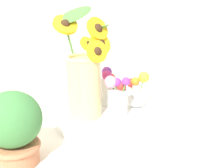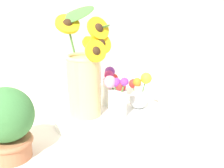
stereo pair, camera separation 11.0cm
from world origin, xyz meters
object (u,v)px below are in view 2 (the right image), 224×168
object	(u,v)px
serving_tray	(112,117)
vase_bulb_right	(139,93)
potted_plant	(6,123)
vase_small_back	(110,87)
vase_small_center	(117,97)
mason_jar_sunflowers	(85,76)

from	to	relation	value
serving_tray	vase_bulb_right	xyz separation A→B (m)	(0.12, -0.01, 0.07)
vase_bulb_right	potted_plant	size ratio (longest dim) A/B	0.66
vase_small_back	potted_plant	size ratio (longest dim) A/B	0.71
vase_bulb_right	serving_tray	bearing A→B (deg)	176.40
vase_small_center	vase_bulb_right	size ratio (longest dim) A/B	1.11
vase_small_center	potted_plant	xyz separation A→B (m)	(-0.39, -0.02, 0.01)
serving_tray	vase_small_center	size ratio (longest dim) A/B	2.74
vase_small_back	potted_plant	world-z (taller)	potted_plant
vase_small_back	potted_plant	distance (m)	0.45
serving_tray	vase_bulb_right	size ratio (longest dim) A/B	3.04
mason_jar_sunflowers	vase_small_center	bearing A→B (deg)	-48.08
mason_jar_sunflowers	vase_small_back	xyz separation A→B (m)	(0.12, 0.03, -0.07)
serving_tray	mason_jar_sunflowers	size ratio (longest dim) A/B	1.08
serving_tray	mason_jar_sunflowers	xyz separation A→B (m)	(-0.08, 0.06, 0.16)
vase_small_center	potted_plant	size ratio (longest dim) A/B	0.73
vase_bulb_right	vase_small_center	bearing A→B (deg)	-169.14
potted_plant	vase_small_back	bearing A→B (deg)	16.99
serving_tray	vase_small_center	world-z (taller)	vase_small_center
vase_small_back	potted_plant	xyz separation A→B (m)	(-0.43, -0.13, 0.01)
mason_jar_sunflowers	vase_small_center	world-z (taller)	mason_jar_sunflowers
potted_plant	serving_tray	bearing A→B (deg)	7.19
vase_small_back	potted_plant	bearing A→B (deg)	-163.01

